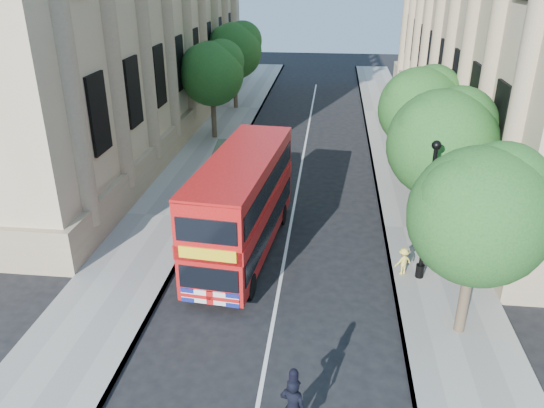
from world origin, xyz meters
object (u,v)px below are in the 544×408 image
(double_decker_bus, at_px, (243,203))
(box_van, at_px, (233,179))
(woman_pedestrian, at_px, (445,251))
(lamp_post, at_px, (427,218))

(double_decker_bus, distance_m, box_van, 4.83)
(woman_pedestrian, bearing_deg, box_van, -27.87)
(box_van, bearing_deg, lamp_post, -41.40)
(lamp_post, height_order, woman_pedestrian, lamp_post)
(lamp_post, bearing_deg, woman_pedestrian, 27.28)
(double_decker_bus, bearing_deg, box_van, 110.48)
(lamp_post, height_order, box_van, lamp_post)
(lamp_post, xyz_separation_m, woman_pedestrian, (0.88, 0.45, -1.53))
(lamp_post, relative_size, woman_pedestrian, 3.00)
(lamp_post, xyz_separation_m, box_van, (-7.89, 5.85, -1.25))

